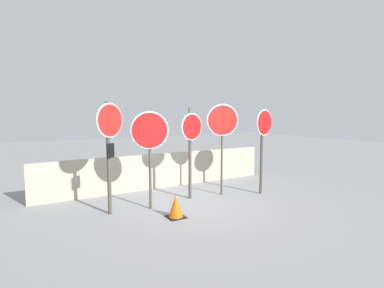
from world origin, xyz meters
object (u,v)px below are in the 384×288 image
Objects in this scene: stop_sign_1 at (150,137)px; stop_sign_4 at (263,134)px; stop_sign_3 at (223,126)px; traffic_cone_0 at (176,206)px; stop_sign_0 at (109,137)px; stop_sign_2 at (191,138)px.

stop_sign_4 reaches higher than stop_sign_1.
stop_sign_1 is 0.92× the size of stop_sign_3.
stop_sign_1 is 1.65m from traffic_cone_0.
stop_sign_3 is (3.00, 0.01, 0.17)m from stop_sign_0.
stop_sign_2 reaches higher than stop_sign_1.
stop_sign_1 is at bearing 179.27° from stop_sign_2.
stop_sign_0 is 1.09× the size of stop_sign_1.
stop_sign_1 is 4.60× the size of traffic_cone_0.
stop_sign_0 is at bearing 170.87° from stop_sign_2.
stop_sign_0 is 2.05m from traffic_cone_0.
stop_sign_3 reaches higher than traffic_cone_0.
stop_sign_4 is at bearing -30.09° from stop_sign_2.
stop_sign_2 reaches higher than stop_sign_4.
stop_sign_1 reaches higher than traffic_cone_0.
stop_sign_4 is (1.92, -0.59, 0.06)m from stop_sign_2.
stop_sign_3 is at bearing 141.84° from stop_sign_4.
stop_sign_2 is 0.96× the size of stop_sign_3.
stop_sign_0 is 3.01m from stop_sign_3.
stop_sign_3 is 2.66m from traffic_cone_0.
stop_sign_2 is 2.01m from stop_sign_4.
stop_sign_3 is 1.15m from stop_sign_4.
stop_sign_2 is 0.95m from stop_sign_3.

